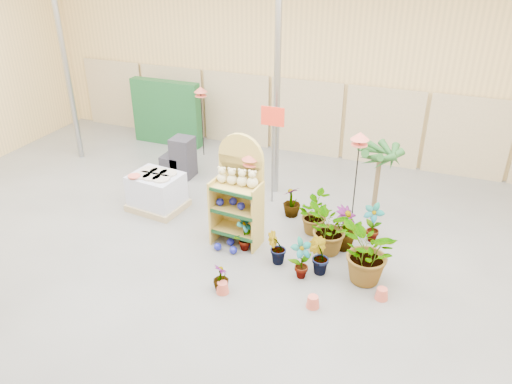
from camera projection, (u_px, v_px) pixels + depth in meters
room at (227, 141)px, 8.45m from camera, size 15.20×12.10×4.70m
display_shelf at (240, 194)px, 9.35m from camera, size 0.94×0.64×2.16m
teddy_bears at (238, 178)px, 9.08m from camera, size 0.80×0.21×0.34m
gazing_balls_shelf at (237, 204)px, 9.32m from camera, size 0.80×0.27×0.15m
gazing_balls_floor at (232, 246)px, 9.44m from camera, size 0.63×0.39×0.15m
pallet_stack at (157, 191)px, 10.71m from camera, size 1.23×1.06×0.83m
charcoal_planters at (180, 160)px, 12.16m from camera, size 0.80×0.50×1.00m
trellis_stock at (167, 113)px, 13.82m from camera, size 2.00×0.30×1.80m
offer_sign at (273, 136)px, 10.43m from camera, size 0.50×0.08×2.20m
bird_table_front at (251, 159)px, 9.05m from camera, size 0.34×0.34×1.84m
bird_table_right at (360, 140)px, 8.93m from camera, size 0.34×0.34×2.20m
bird_table_back at (201, 92)px, 12.68m from camera, size 0.34×0.34×1.87m
palm at (380, 153)px, 9.80m from camera, size 0.70×0.70×1.75m
potted_plant_0 at (244, 233)px, 9.29m from camera, size 0.32×0.42×0.74m
potted_plant_1 at (276, 248)px, 8.93m from camera, size 0.46×0.46×0.65m
potted_plant_2 at (330, 230)px, 9.14m from camera, size 0.91×1.01×1.03m
potted_plant_3 at (344, 228)px, 9.34m from camera, size 0.59×0.59×0.85m
potted_plant_4 at (373, 223)px, 9.57m from camera, size 0.49×0.40×0.80m
potted_plant_6 at (313, 214)px, 9.85m from camera, size 0.95×0.97×0.82m
potted_plant_7 at (221, 278)px, 8.30m from camera, size 0.38×0.38×0.49m
potted_plant_8 at (301, 259)px, 8.54m from camera, size 0.48×0.48×0.77m
potted_plant_9 at (319, 256)px, 8.69m from camera, size 0.42×0.36×0.68m
potted_plant_10 at (369, 254)px, 8.32m from camera, size 1.05×1.17×1.17m
potted_plant_11 at (292, 201)px, 10.46m from camera, size 0.52×0.52×0.67m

